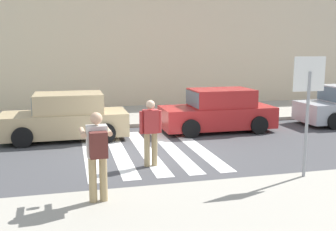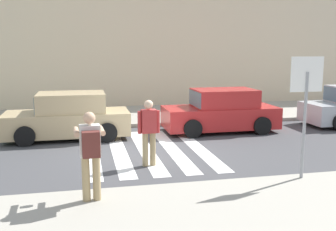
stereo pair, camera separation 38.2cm
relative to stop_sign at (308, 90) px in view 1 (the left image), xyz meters
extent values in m
plane|color=#424244|center=(-2.98, 3.44, -2.12)|extent=(120.00, 120.00, 0.00)
cube|color=#9E998C|center=(-2.98, 9.44, -2.05)|extent=(60.00, 4.80, 0.14)
cube|color=beige|center=(-2.98, 13.84, 1.10)|extent=(56.00, 4.00, 6.44)
cube|color=silver|center=(-4.58, 3.64, -2.11)|extent=(0.44, 5.20, 0.01)
cube|color=silver|center=(-3.78, 3.64, -2.11)|extent=(0.44, 5.20, 0.01)
cube|color=silver|center=(-2.98, 3.64, -2.11)|extent=(0.44, 5.20, 0.01)
cube|color=silver|center=(-2.18, 3.64, -2.11)|extent=(0.44, 5.20, 0.01)
cube|color=silver|center=(-1.38, 3.64, -2.11)|extent=(0.44, 5.20, 0.01)
cylinder|color=gray|center=(0.00, -0.01, -0.79)|extent=(0.07, 0.07, 2.38)
cube|color=white|center=(0.00, 0.00, 0.35)|extent=(0.76, 0.03, 0.76)
cube|color=red|center=(0.00, 0.02, 0.35)|extent=(0.66, 0.02, 0.66)
cylinder|color=tan|center=(-4.75, -0.37, -1.54)|extent=(0.15, 0.15, 0.88)
cylinder|color=tan|center=(-4.56, -0.36, -1.54)|extent=(0.15, 0.15, 0.88)
cube|color=silver|center=(-4.65, -0.37, -0.80)|extent=(0.39, 0.26, 0.60)
sphere|color=tan|center=(-4.65, -0.37, -0.37)|extent=(0.23, 0.23, 0.23)
cylinder|color=tan|center=(-4.91, -0.16, -0.66)|extent=(0.13, 0.58, 0.10)
cylinder|color=tan|center=(-4.43, -0.13, -0.66)|extent=(0.13, 0.58, 0.10)
cube|color=black|center=(-4.68, 0.03, -0.63)|extent=(0.15, 0.11, 0.10)
cube|color=#5B2823|center=(-4.64, -0.60, -0.82)|extent=(0.33, 0.22, 0.48)
cylinder|color=tan|center=(-3.24, 2.06, -1.68)|extent=(0.15, 0.15, 0.88)
cylinder|color=tan|center=(-3.04, 2.06, -1.68)|extent=(0.15, 0.15, 0.88)
cube|color=#B73333|center=(-3.14, 2.06, -0.94)|extent=(0.39, 0.25, 0.60)
sphere|color=beige|center=(-3.14, 2.06, -0.51)|extent=(0.23, 0.23, 0.23)
cylinder|color=#B73333|center=(-3.38, 2.05, -0.96)|extent=(0.10, 0.10, 0.58)
cylinder|color=#B73333|center=(-2.90, 2.07, -0.96)|extent=(0.10, 0.10, 0.58)
cube|color=tan|center=(-5.31, 5.74, -1.59)|extent=(4.10, 1.70, 0.76)
cube|color=tan|center=(-5.16, 5.74, -0.89)|extent=(2.20, 1.56, 0.64)
cube|color=slate|center=(-6.23, 5.74, -0.89)|extent=(0.10, 1.50, 0.54)
cube|color=slate|center=(-4.19, 5.74, -0.89)|extent=(0.10, 1.50, 0.51)
cylinder|color=black|center=(-6.58, 4.89, -1.80)|extent=(0.64, 0.22, 0.64)
cylinder|color=black|center=(-6.58, 6.59, -1.80)|extent=(0.64, 0.22, 0.64)
cylinder|color=black|center=(-4.04, 4.89, -1.80)|extent=(0.64, 0.22, 0.64)
cylinder|color=black|center=(-4.04, 6.59, -1.80)|extent=(0.64, 0.22, 0.64)
cube|color=red|center=(0.11, 5.74, -1.59)|extent=(4.10, 1.70, 0.76)
cube|color=red|center=(0.26, 5.74, -0.89)|extent=(2.20, 1.56, 0.64)
cube|color=slate|center=(-0.81, 5.74, -0.89)|extent=(0.10, 1.50, 0.54)
cube|color=slate|center=(1.23, 5.74, -0.89)|extent=(0.10, 1.50, 0.51)
cylinder|color=black|center=(-1.17, 4.89, -1.80)|extent=(0.64, 0.22, 0.64)
cylinder|color=black|center=(-1.17, 6.59, -1.80)|extent=(0.64, 0.22, 0.64)
cylinder|color=black|center=(1.38, 4.89, -1.80)|extent=(0.64, 0.22, 0.64)
cylinder|color=black|center=(1.38, 6.59, -1.80)|extent=(0.64, 0.22, 0.64)
cube|color=slate|center=(4.84, 5.74, -0.89)|extent=(0.10, 1.50, 0.54)
cylinder|color=black|center=(4.49, 4.89, -1.80)|extent=(0.64, 0.22, 0.64)
cylinder|color=black|center=(4.49, 6.59, -1.80)|extent=(0.64, 0.22, 0.64)
camera|label=1|loc=(-5.11, -7.60, 0.93)|focal=42.00mm
camera|label=2|loc=(-4.74, -7.69, 0.93)|focal=42.00mm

